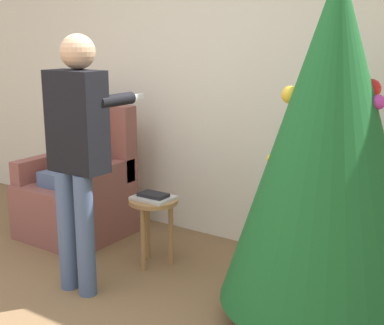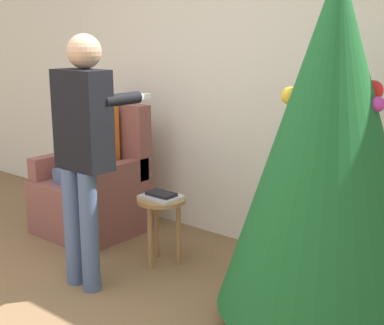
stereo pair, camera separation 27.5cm
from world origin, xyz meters
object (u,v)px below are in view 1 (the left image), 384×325
christmas_tree (330,142)px  armchair (79,193)px  person_standing (78,143)px  person_seated (74,153)px  side_stool (154,212)px

christmas_tree → armchair: size_ratio=1.87×
armchair → person_standing: 1.21m
christmas_tree → person_seated: bearing=175.0°
armchair → person_seated: bearing=-90.0°
armchair → person_standing: bearing=-42.9°
person_standing → armchair: bearing=137.1°
person_seated → person_standing: person_standing is taller
armchair → christmas_tree: bearing=-6.0°
person_seated → person_standing: size_ratio=0.77×
christmas_tree → person_seated: (-2.24, 0.20, -0.39)m
armchair → person_seated: (-0.00, -0.04, 0.35)m
person_seated → side_stool: (0.91, -0.10, -0.30)m
christmas_tree → side_stool: christmas_tree is taller
person_standing → side_stool: person_standing is taller
person_seated → side_stool: person_seated is taller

